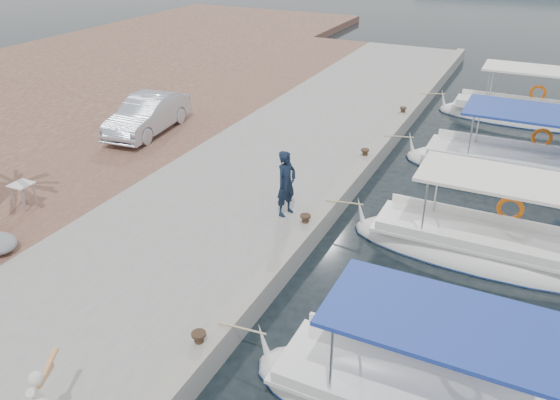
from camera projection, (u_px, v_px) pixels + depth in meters
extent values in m
plane|color=black|center=(293.00, 275.00, 13.15)|extent=(400.00, 400.00, 0.00)
cube|color=gray|center=(274.00, 168.00, 18.18)|extent=(6.00, 40.00, 0.50)
cube|color=gray|center=(354.00, 174.00, 16.97)|extent=(0.44, 40.00, 0.12)
cube|color=brown|center=(153.00, 144.00, 20.11)|extent=(4.00, 40.00, 0.50)
cube|color=white|center=(424.00, 396.00, 9.13)|extent=(5.13, 1.78, 0.08)
cube|color=#203AA1|center=(448.00, 322.00, 8.31)|extent=(3.76, 1.91, 0.08)
cylinder|color=silver|center=(331.00, 364.00, 8.68)|extent=(0.05, 0.05, 1.60)
torus|color=orange|center=(457.00, 344.00, 9.59)|extent=(0.68, 0.12, 0.68)
ellipsoid|color=white|center=(487.00, 256.00, 13.82)|extent=(6.99, 2.03, 1.30)
ellipsoid|color=navy|center=(487.00, 256.00, 13.83)|extent=(7.02, 2.07, 0.22)
cube|color=white|center=(490.00, 239.00, 13.59)|extent=(5.73, 1.75, 0.08)
cube|color=white|center=(510.00, 181.00, 12.76)|extent=(4.19, 1.87, 0.08)
cylinder|color=silver|center=(424.00, 211.00, 13.22)|extent=(0.05, 0.05, 1.60)
torus|color=orange|center=(510.00, 209.00, 14.04)|extent=(0.68, 0.12, 0.68)
ellipsoid|color=white|center=(524.00, 175.00, 18.15)|extent=(7.95, 2.52, 1.30)
ellipsoid|color=navy|center=(524.00, 175.00, 18.16)|extent=(7.99, 2.57, 0.22)
cube|color=white|center=(527.00, 161.00, 17.92)|extent=(6.52, 2.17, 0.08)
cube|color=#203BA0|center=(545.00, 114.00, 17.08)|extent=(4.77, 2.32, 0.08)
cylinder|color=silver|center=(470.00, 139.00, 17.48)|extent=(0.05, 0.05, 1.60)
torus|color=orange|center=(542.00, 138.00, 18.55)|extent=(0.68, 0.12, 0.68)
ellipsoid|color=white|center=(524.00, 120.00, 23.04)|extent=(7.11, 2.09, 1.30)
ellipsoid|color=navy|center=(524.00, 121.00, 23.05)|extent=(7.15, 2.13, 0.22)
cube|color=white|center=(527.00, 109.00, 22.81)|extent=(5.83, 1.80, 0.08)
cube|color=white|center=(540.00, 70.00, 21.99)|extent=(4.27, 1.92, 0.08)
cylinder|color=silver|center=(487.00, 90.00, 22.43)|extent=(0.05, 0.05, 1.60)
torus|color=orange|center=(538.00, 93.00, 23.28)|extent=(0.68, 0.12, 0.68)
cylinder|color=black|center=(199.00, 340.00, 10.18)|extent=(0.18, 0.18, 0.30)
cylinder|color=black|center=(199.00, 334.00, 10.11)|extent=(0.28, 0.28, 0.05)
cylinder|color=black|center=(305.00, 221.00, 14.18)|extent=(0.18, 0.18, 0.30)
cylinder|color=black|center=(305.00, 216.00, 14.11)|extent=(0.28, 0.28, 0.05)
cylinder|color=black|center=(365.00, 154.00, 18.18)|extent=(0.18, 0.18, 0.30)
cylinder|color=black|center=(365.00, 150.00, 18.11)|extent=(0.28, 0.28, 0.05)
cylinder|color=black|center=(403.00, 111.00, 22.17)|extent=(0.18, 0.18, 0.30)
cylinder|color=black|center=(403.00, 108.00, 22.10)|extent=(0.28, 0.28, 0.05)
cylinder|color=silver|center=(35.00, 394.00, 8.10)|extent=(0.24, 0.34, 0.36)
sphere|color=silver|center=(36.00, 379.00, 8.10)|extent=(0.22, 0.22, 0.22)
cone|color=#EAA566|center=(48.00, 367.00, 8.45)|extent=(0.34, 0.65, 0.26)
imported|color=black|center=(286.00, 184.00, 14.42)|extent=(0.59, 0.75, 1.82)
imported|color=silver|center=(148.00, 115.00, 20.18)|extent=(1.87, 4.24, 1.35)
cylinder|color=silver|center=(13.00, 198.00, 14.91)|extent=(0.06, 0.06, 0.70)
cylinder|color=silver|center=(23.00, 201.00, 14.76)|extent=(0.06, 0.06, 0.70)
cylinder|color=silver|center=(25.00, 192.00, 15.23)|extent=(0.06, 0.06, 0.70)
cylinder|color=silver|center=(35.00, 195.00, 15.08)|extent=(0.06, 0.06, 0.70)
cube|color=white|center=(21.00, 184.00, 14.83)|extent=(0.55, 0.55, 0.03)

